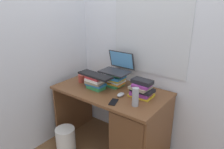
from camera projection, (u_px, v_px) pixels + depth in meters
ground_plane at (111, 146)px, 2.61m from camera, size 6.00×6.00×0.00m
wall_back at (132, 37)px, 2.47m from camera, size 6.00×0.06×2.60m
wall_left at (63, 35)px, 2.59m from camera, size 0.05×6.00×2.60m
desk at (133, 127)px, 2.27m from camera, size 1.26×0.71×0.76m
book_stack_tall at (115, 79)px, 2.44m from camera, size 0.23×0.20×0.16m
book_stack_keyboard_riser at (95, 82)px, 2.36m from camera, size 0.22×0.18×0.15m
book_stack_side at (142, 89)px, 2.16m from camera, size 0.25×0.21×0.19m
laptop at (118, 67)px, 2.44m from camera, size 0.34×0.28×0.22m
keyboard at (95, 75)px, 2.32m from camera, size 0.43×0.16×0.02m
computer_mouse at (121, 95)px, 2.19m from camera, size 0.06×0.10×0.04m
mug at (82, 78)px, 2.56m from camera, size 0.12×0.09×0.09m
water_bottle at (135, 97)px, 1.97m from camera, size 0.06×0.06×0.18m
cell_phone at (114, 102)px, 2.06m from camera, size 0.11×0.15×0.01m
wastebasket at (66, 140)px, 2.45m from camera, size 0.22×0.22×0.32m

